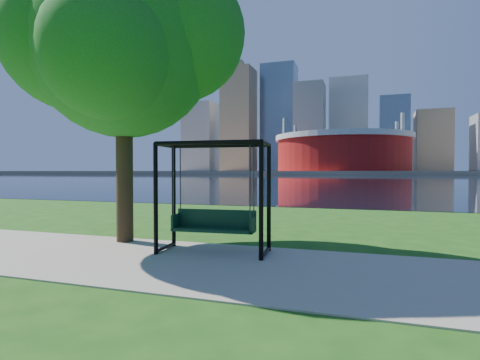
% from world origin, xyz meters
% --- Properties ---
extents(ground, '(900.00, 900.00, 0.00)m').
position_xyz_m(ground, '(0.00, 0.00, 0.00)').
color(ground, '#1E5114').
rests_on(ground, ground).
extents(path, '(120.00, 4.00, 0.03)m').
position_xyz_m(path, '(0.00, -0.50, 0.01)').
color(path, '#9E937F').
rests_on(path, ground).
extents(river, '(900.00, 180.00, 0.02)m').
position_xyz_m(river, '(0.00, 102.00, 0.01)').
color(river, black).
rests_on(river, ground).
extents(far_bank, '(900.00, 228.00, 2.00)m').
position_xyz_m(far_bank, '(0.00, 306.00, 1.00)').
color(far_bank, '#937F60').
rests_on(far_bank, ground).
extents(stadium, '(83.00, 83.00, 32.00)m').
position_xyz_m(stadium, '(-10.00, 235.00, 14.23)').
color(stadium, maroon).
rests_on(stadium, far_bank).
extents(skyline, '(392.00, 66.00, 96.50)m').
position_xyz_m(skyline, '(-4.27, 319.39, 35.89)').
color(skyline, gray).
rests_on(skyline, far_bank).
extents(swing, '(2.63, 1.30, 2.61)m').
position_xyz_m(swing, '(-0.60, 0.55, 1.26)').
color(swing, black).
rests_on(swing, ground).
extents(park_tree, '(6.28, 5.67, 7.80)m').
position_xyz_m(park_tree, '(-3.47, 1.11, 5.42)').
color(park_tree, '#2D2213').
rests_on(park_tree, ground).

